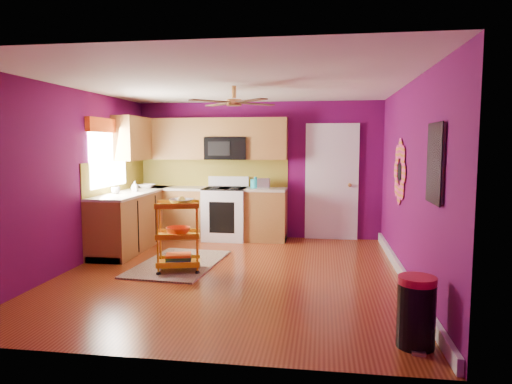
# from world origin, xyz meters

# --- Properties ---
(ground) EXTENTS (5.00, 5.00, 0.00)m
(ground) POSITION_xyz_m (0.00, 0.00, 0.00)
(ground) COLOR maroon
(ground) RESTS_ON ground
(room_envelope) EXTENTS (4.54, 5.04, 2.52)m
(room_envelope) POSITION_xyz_m (0.03, 0.00, 1.63)
(room_envelope) COLOR #5F0A4E
(room_envelope) RESTS_ON ground
(lower_cabinets) EXTENTS (2.81, 2.31, 0.94)m
(lower_cabinets) POSITION_xyz_m (-1.35, 1.82, 0.43)
(lower_cabinets) COLOR brown
(lower_cabinets) RESTS_ON ground
(electric_range) EXTENTS (0.76, 0.66, 1.13)m
(electric_range) POSITION_xyz_m (-0.55, 2.17, 0.48)
(electric_range) COLOR white
(electric_range) RESTS_ON ground
(upper_cabinetry) EXTENTS (2.80, 2.30, 1.26)m
(upper_cabinetry) POSITION_xyz_m (-1.24, 2.17, 1.80)
(upper_cabinetry) COLOR brown
(upper_cabinetry) RESTS_ON ground
(left_window) EXTENTS (0.08, 1.35, 1.08)m
(left_window) POSITION_xyz_m (-2.22, 1.05, 1.74)
(left_window) COLOR white
(left_window) RESTS_ON ground
(panel_door) EXTENTS (0.95, 0.11, 2.15)m
(panel_door) POSITION_xyz_m (1.35, 2.47, 1.02)
(panel_door) COLOR white
(panel_door) RESTS_ON ground
(right_wall_art) EXTENTS (0.04, 2.74, 1.04)m
(right_wall_art) POSITION_xyz_m (2.23, -0.34, 1.44)
(right_wall_art) COLOR black
(right_wall_art) RESTS_ON ground
(ceiling_fan) EXTENTS (1.01, 1.01, 0.26)m
(ceiling_fan) POSITION_xyz_m (0.00, 0.20, 2.29)
(ceiling_fan) COLOR #BF8C3F
(ceiling_fan) RESTS_ON ground
(shag_rug) EXTENTS (1.19, 1.80, 0.02)m
(shag_rug) POSITION_xyz_m (-0.85, 0.34, 0.01)
(shag_rug) COLOR #321C10
(shag_rug) RESTS_ON ground
(rolling_cart) EXTENTS (0.66, 0.55, 1.04)m
(rolling_cart) POSITION_xyz_m (-0.72, -0.03, 0.53)
(rolling_cart) COLOR gold
(rolling_cart) RESTS_ON ground
(trash_can) EXTENTS (0.35, 0.37, 0.61)m
(trash_can) POSITION_xyz_m (1.99, -1.96, 0.31)
(trash_can) COLOR black
(trash_can) RESTS_ON ground
(teal_kettle) EXTENTS (0.18, 0.18, 0.21)m
(teal_kettle) POSITION_xyz_m (-0.01, 2.21, 1.02)
(teal_kettle) COLOR teal
(teal_kettle) RESTS_ON lower_cabinets
(toaster) EXTENTS (0.22, 0.15, 0.18)m
(toaster) POSITION_xyz_m (0.14, 2.20, 1.03)
(toaster) COLOR beige
(toaster) RESTS_ON lower_cabinets
(soap_bottle_a) EXTENTS (0.08, 0.08, 0.18)m
(soap_bottle_a) POSITION_xyz_m (-1.91, 1.33, 1.03)
(soap_bottle_a) COLOR #EA3F72
(soap_bottle_a) RESTS_ON lower_cabinets
(soap_bottle_b) EXTENTS (0.12, 0.12, 0.16)m
(soap_bottle_b) POSITION_xyz_m (-1.92, 1.35, 1.02)
(soap_bottle_b) COLOR white
(soap_bottle_b) RESTS_ON lower_cabinets
(counter_dish) EXTENTS (0.28, 0.28, 0.07)m
(counter_dish) POSITION_xyz_m (-1.94, 1.93, 0.97)
(counter_dish) COLOR white
(counter_dish) RESTS_ON lower_cabinets
(counter_cup) EXTENTS (0.14, 0.14, 0.11)m
(counter_cup) POSITION_xyz_m (-2.08, 0.96, 0.99)
(counter_cup) COLOR white
(counter_cup) RESTS_ON lower_cabinets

